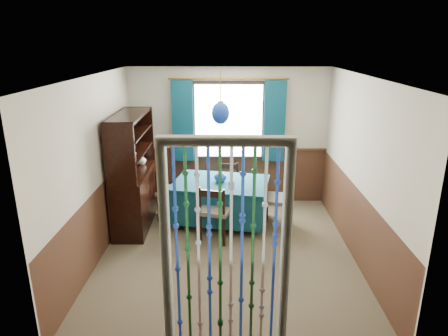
{
  "coord_description": "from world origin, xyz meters",
  "views": [
    {
      "loc": [
        0.04,
        -5.14,
        2.93
      ],
      "look_at": [
        -0.06,
        0.65,
        1.08
      ],
      "focal_mm": 32.0,
      "sensor_mm": 36.0,
      "label": 1
    }
  ],
  "objects_px": {
    "chair_near": "(215,211)",
    "dining_table": "(221,199)",
    "pendant_lamp": "(221,113)",
    "sideboard": "(134,188)",
    "bowl_shelf": "(130,155)",
    "chair_left": "(170,191)",
    "chair_right": "(279,199)",
    "vase_sideboard": "(141,159)",
    "vase_table": "(220,176)",
    "chair_far": "(228,185)"
  },
  "relations": [
    {
      "from": "chair_far",
      "to": "bowl_shelf",
      "type": "bearing_deg",
      "value": 41.32
    },
    {
      "from": "chair_right",
      "to": "chair_far",
      "type": "bearing_deg",
      "value": 58.19
    },
    {
      "from": "chair_near",
      "to": "vase_sideboard",
      "type": "height_order",
      "value": "vase_sideboard"
    },
    {
      "from": "chair_far",
      "to": "sideboard",
      "type": "distance_m",
      "value": 1.71
    },
    {
      "from": "pendant_lamp",
      "to": "bowl_shelf",
      "type": "xyz_separation_m",
      "value": [
        -1.36,
        -0.39,
        -0.57
      ]
    },
    {
      "from": "chair_near",
      "to": "vase_sideboard",
      "type": "relative_size",
      "value": 4.62
    },
    {
      "from": "chair_left",
      "to": "chair_right",
      "type": "height_order",
      "value": "chair_right"
    },
    {
      "from": "chair_left",
      "to": "pendant_lamp",
      "type": "xyz_separation_m",
      "value": [
        0.88,
        -0.2,
        1.38
      ]
    },
    {
      "from": "vase_table",
      "to": "sideboard",
      "type": "bearing_deg",
      "value": -176.67
    },
    {
      "from": "bowl_shelf",
      "to": "chair_far",
      "type": "bearing_deg",
      "value": 35.71
    },
    {
      "from": "chair_near",
      "to": "chair_left",
      "type": "height_order",
      "value": "chair_left"
    },
    {
      "from": "chair_near",
      "to": "chair_right",
      "type": "bearing_deg",
      "value": 39.48
    },
    {
      "from": "sideboard",
      "to": "vase_table",
      "type": "distance_m",
      "value": 1.42
    },
    {
      "from": "chair_right",
      "to": "sideboard",
      "type": "xyz_separation_m",
      "value": [
        -2.35,
        0.08,
        0.14
      ]
    },
    {
      "from": "sideboard",
      "to": "pendant_lamp",
      "type": "height_order",
      "value": "pendant_lamp"
    },
    {
      "from": "dining_table",
      "to": "sideboard",
      "type": "xyz_separation_m",
      "value": [
        -1.42,
        -0.08,
        0.21
      ]
    },
    {
      "from": "chair_far",
      "to": "pendant_lamp",
      "type": "relative_size",
      "value": 1.01
    },
    {
      "from": "chair_near",
      "to": "chair_right",
      "type": "distance_m",
      "value": 1.11
    },
    {
      "from": "chair_near",
      "to": "chair_left",
      "type": "relative_size",
      "value": 0.99
    },
    {
      "from": "chair_right",
      "to": "pendant_lamp",
      "type": "height_order",
      "value": "pendant_lamp"
    },
    {
      "from": "chair_near",
      "to": "chair_far",
      "type": "relative_size",
      "value": 1.1
    },
    {
      "from": "sideboard",
      "to": "vase_table",
      "type": "xyz_separation_m",
      "value": [
        1.41,
        0.08,
        0.19
      ]
    },
    {
      "from": "chair_near",
      "to": "vase_table",
      "type": "distance_m",
      "value": 0.71
    },
    {
      "from": "chair_right",
      "to": "vase_sideboard",
      "type": "relative_size",
      "value": 4.74
    },
    {
      "from": "sideboard",
      "to": "bowl_shelf",
      "type": "distance_m",
      "value": 0.73
    },
    {
      "from": "pendant_lamp",
      "to": "vase_table",
      "type": "relative_size",
      "value": 4.28
    },
    {
      "from": "dining_table",
      "to": "chair_right",
      "type": "height_order",
      "value": "chair_right"
    },
    {
      "from": "chair_near",
      "to": "vase_sideboard",
      "type": "xyz_separation_m",
      "value": [
        -1.28,
        0.92,
        0.55
      ]
    },
    {
      "from": "chair_far",
      "to": "chair_left",
      "type": "relative_size",
      "value": 0.91
    },
    {
      "from": "dining_table",
      "to": "chair_near",
      "type": "height_order",
      "value": "chair_near"
    },
    {
      "from": "vase_sideboard",
      "to": "dining_table",
      "type": "bearing_deg",
      "value": -12.59
    },
    {
      "from": "chair_near",
      "to": "sideboard",
      "type": "relative_size",
      "value": 0.49
    },
    {
      "from": "sideboard",
      "to": "bowl_shelf",
      "type": "bearing_deg",
      "value": -80.02
    },
    {
      "from": "sideboard",
      "to": "bowl_shelf",
      "type": "height_order",
      "value": "sideboard"
    },
    {
      "from": "chair_near",
      "to": "pendant_lamp",
      "type": "relative_size",
      "value": 1.11
    },
    {
      "from": "chair_near",
      "to": "pendant_lamp",
      "type": "bearing_deg",
      "value": 98.11
    },
    {
      "from": "chair_right",
      "to": "vase_sideboard",
      "type": "xyz_separation_m",
      "value": [
        -2.29,
        0.46,
        0.54
      ]
    },
    {
      "from": "chair_left",
      "to": "sideboard",
      "type": "relative_size",
      "value": 0.49
    },
    {
      "from": "chair_far",
      "to": "chair_right",
      "type": "height_order",
      "value": "chair_right"
    },
    {
      "from": "vase_table",
      "to": "bowl_shelf",
      "type": "height_order",
      "value": "bowl_shelf"
    },
    {
      "from": "dining_table",
      "to": "vase_table",
      "type": "distance_m",
      "value": 0.4
    },
    {
      "from": "dining_table",
      "to": "sideboard",
      "type": "relative_size",
      "value": 0.91
    },
    {
      "from": "pendant_lamp",
      "to": "vase_sideboard",
      "type": "distance_m",
      "value": 1.62
    },
    {
      "from": "vase_table",
      "to": "bowl_shelf",
      "type": "distance_m",
      "value": 1.48
    },
    {
      "from": "chair_near",
      "to": "dining_table",
      "type": "bearing_deg",
      "value": 98.11
    },
    {
      "from": "bowl_shelf",
      "to": "dining_table",
      "type": "bearing_deg",
      "value": 15.85
    },
    {
      "from": "chair_right",
      "to": "pendant_lamp",
      "type": "bearing_deg",
      "value": 93.51
    },
    {
      "from": "chair_far",
      "to": "chair_left",
      "type": "height_order",
      "value": "chair_left"
    },
    {
      "from": "chair_far",
      "to": "bowl_shelf",
      "type": "height_order",
      "value": "bowl_shelf"
    },
    {
      "from": "pendant_lamp",
      "to": "vase_table",
      "type": "height_order",
      "value": "pendant_lamp"
    }
  ]
}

